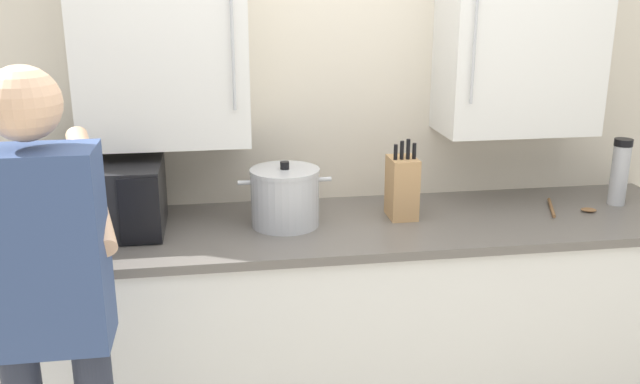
{
  "coord_description": "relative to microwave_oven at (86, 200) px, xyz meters",
  "views": [
    {
      "loc": [
        -0.55,
        -1.81,
        1.89
      ],
      "look_at": [
        -0.15,
        0.73,
        1.1
      ],
      "focal_mm": 38.66,
      "sensor_mm": 36.0,
      "label": 1
    }
  ],
  "objects": [
    {
      "name": "stock_pot",
      "position": [
        0.76,
        -0.02,
        -0.02
      ],
      "size": [
        0.37,
        0.28,
        0.26
      ],
      "color": "#B7BABF",
      "rests_on": "counter_unit"
    },
    {
      "name": "knife_block",
      "position": [
        1.25,
        -0.0,
        -0.01
      ],
      "size": [
        0.11,
        0.15,
        0.33
      ],
      "color": "tan",
      "rests_on": "counter_unit"
    },
    {
      "name": "microwave_oven",
      "position": [
        0.0,
        0.0,
        0.0
      ],
      "size": [
        0.54,
        0.73,
        0.27
      ],
      "color": "black",
      "rests_on": "counter_unit"
    },
    {
      "name": "wooden_spoon",
      "position": [
        1.98,
        -0.04,
        -0.13
      ],
      "size": [
        0.23,
        0.23,
        0.02
      ],
      "color": "brown",
      "rests_on": "counter_unit"
    },
    {
      "name": "person_figure",
      "position": [
        0.01,
        -0.76,
        -0.08
      ],
      "size": [
        0.44,
        0.57,
        1.69
      ],
      "color": "#282D3D",
      "rests_on": "ground_plane"
    },
    {
      "name": "back_wall_tiled",
      "position": [
        1.04,
        0.3,
        0.37
      ],
      "size": [
        3.59,
        0.44,
        2.79
      ],
      "color": "beige",
      "rests_on": "ground_plane"
    },
    {
      "name": "counter_unit",
      "position": [
        1.04,
        -0.04,
        -0.61
      ],
      "size": [
        2.89,
        0.7,
        0.95
      ],
      "color": "white",
      "rests_on": "ground_plane"
    },
    {
      "name": "thermos_flask",
      "position": [
        2.23,
        0.02,
        0.01
      ],
      "size": [
        0.08,
        0.08,
        0.29
      ],
      "color": "#B7BABF",
      "rests_on": "counter_unit"
    }
  ]
}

